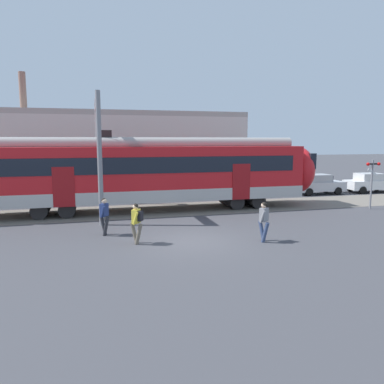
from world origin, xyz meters
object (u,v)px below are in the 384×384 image
crossing_signal (372,176)px  pedestrian_grey (264,219)px  pedestrian_navy (104,214)px  parked_car_white (370,183)px  parked_car_silver (318,184)px  pedestrian_yellow (137,220)px

crossing_signal → pedestrian_grey: bearing=-151.8°
pedestrian_grey → crossing_signal: size_ratio=0.56×
pedestrian_navy → crossing_signal: 16.07m
pedestrian_navy → parked_car_white: (21.07, 8.62, -0.18)m
parked_car_silver → pedestrian_navy: bearing=-151.8°
parked_car_silver → parked_car_white: 4.66m
pedestrian_yellow → pedestrian_grey: size_ratio=1.00×
pedestrian_yellow → parked_car_silver: pedestrian_yellow is taller
pedestrian_yellow → parked_car_white: bearing=27.6°
crossing_signal → pedestrian_yellow: bearing=-164.2°
pedestrian_grey → parked_car_silver: pedestrian_grey is taller
pedestrian_navy → pedestrian_yellow: (1.22, -1.78, 0.03)m
pedestrian_navy → parked_car_white: bearing=22.2°
pedestrian_grey → parked_car_white: bearing=37.7°
parked_car_silver → crossing_signal: crossing_signal is taller
pedestrian_navy → crossing_signal: bearing=8.4°
crossing_signal → parked_car_silver: bearing=85.1°
parked_car_white → parked_car_silver: bearing=177.9°
pedestrian_grey → parked_car_white: (14.76, 11.39, -0.18)m
pedestrian_grey → parked_car_silver: 15.36m
pedestrian_yellow → crossing_signal: crossing_signal is taller
pedestrian_navy → pedestrian_yellow: size_ratio=1.00×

